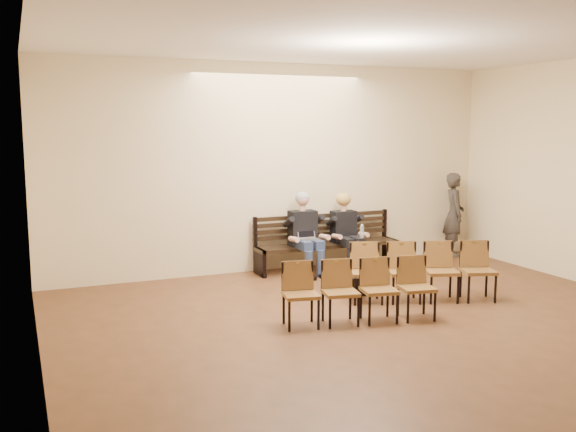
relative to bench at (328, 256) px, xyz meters
name	(u,v)px	position (x,y,z in m)	size (l,w,h in m)	color
ground	(463,368)	(-0.77, -4.65, -0.23)	(10.00, 10.00, 0.00)	brown
room_walls	(426,119)	(-0.77, -3.86, 2.31)	(8.02, 10.01, 3.51)	beige
bench	(328,256)	(0.00, 0.00, 0.00)	(2.60, 0.90, 0.45)	black
seated_man	(305,233)	(-0.49, -0.12, 0.45)	(0.56, 0.78, 1.35)	black
seated_woman	(346,234)	(0.29, -0.12, 0.38)	(0.52, 0.72, 1.21)	black
laptop	(309,241)	(-0.48, -0.28, 0.34)	(0.31, 0.24, 0.23)	silver
water_bottle	(362,239)	(0.43, -0.42, 0.34)	(0.07, 0.07, 0.24)	silver
bag	(352,286)	(-0.44, -1.67, -0.09)	(0.36, 0.24, 0.26)	black
passerby	(454,208)	(2.73, 0.10, 0.68)	(0.66, 0.44, 1.82)	#332E29
chair_row_front	(423,272)	(0.30, -2.37, 0.19)	(2.04, 0.46, 0.84)	olive
chair_row_back	(360,292)	(-1.00, -2.89, 0.18)	(1.95, 0.44, 0.80)	olive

